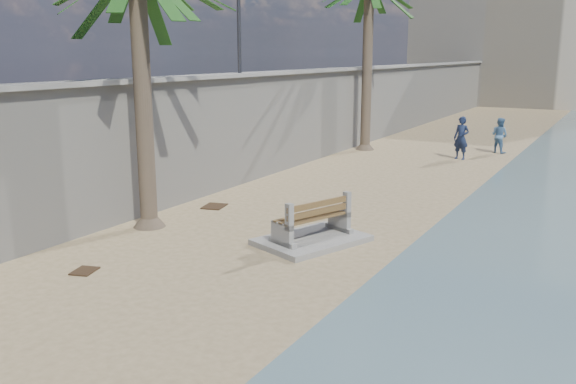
% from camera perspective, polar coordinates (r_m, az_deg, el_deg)
% --- Properties ---
extents(seawall, '(0.45, 70.00, 3.50)m').
position_cam_1_polar(seawall, '(27.14, 4.89, 7.57)').
color(seawall, gray).
rests_on(seawall, ground_plane).
extents(wall_cap, '(0.80, 70.00, 0.12)m').
position_cam_1_polar(wall_cap, '(27.03, 4.97, 11.37)').
color(wall_cap, gray).
rests_on(wall_cap, seawall).
extents(end_building, '(18.00, 12.00, 14.00)m').
position_cam_1_polar(end_building, '(57.21, 22.09, 14.74)').
color(end_building, '#B7AA93').
rests_on(end_building, ground_plane).
extents(bench_far, '(2.38, 2.83, 1.01)m').
position_cam_1_polar(bench_far, '(13.86, 2.25, -3.04)').
color(bench_far, gray).
rests_on(bench_far, ground_plane).
extents(person_a, '(0.82, 0.64, 2.00)m').
position_cam_1_polar(person_a, '(25.74, 15.93, 5.16)').
color(person_a, '#16203D').
rests_on(person_a, ground_plane).
extents(person_b, '(1.00, 0.90, 1.69)m').
position_cam_1_polar(person_b, '(27.93, 19.19, 5.19)').
color(person_b, teal).
rests_on(person_b, ground_plane).
extents(debris_c, '(0.72, 0.83, 0.03)m').
position_cam_1_polar(debris_c, '(17.32, -6.92, -1.33)').
color(debris_c, '#382616').
rests_on(debris_c, ground_plane).
extents(debris_d, '(0.54, 0.61, 0.03)m').
position_cam_1_polar(debris_d, '(12.84, -18.51, -7.02)').
color(debris_d, '#382616').
rests_on(debris_d, ground_plane).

